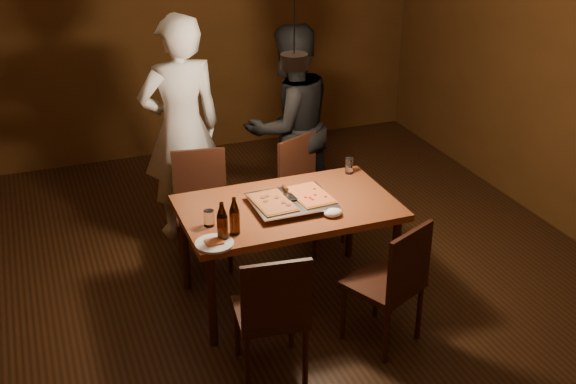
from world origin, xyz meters
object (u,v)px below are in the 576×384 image
object	(u,v)px
chair_far_right	(306,181)
pendant_lamp	(294,60)
pizza_tray	(292,203)
beer_bottle_b	(234,216)
diner_dark	(289,126)
plate_slice	(214,243)
diner_white	(181,129)
chair_near_left	(273,306)
beer_bottle_a	(222,222)
chair_far_left	(201,197)
dining_table	(288,214)
chair_near_right	(395,275)

from	to	relation	value
chair_far_right	pendant_lamp	distance (m)	1.45
pizza_tray	beer_bottle_b	world-z (taller)	beer_bottle_b
beer_bottle_b	diner_dark	distance (m)	1.71
plate_slice	diner_white	size ratio (longest dim) A/B	0.13
chair_near_left	beer_bottle_a	distance (m)	0.63
diner_white	beer_bottle_a	bearing A→B (deg)	80.25
chair_near_left	diner_white	xyz separation A→B (m)	(-0.04, 2.06, 0.40)
chair_far_left	beer_bottle_b	size ratio (longest dim) A/B	1.88
chair_far_left	diner_dark	world-z (taller)	diner_dark
dining_table	diner_dark	xyz separation A→B (m)	(0.46, 1.17, 0.19)
diner_dark	pendant_lamp	distance (m)	1.48
pendant_lamp	diner_dark	bearing A→B (deg)	70.53
chair_near_right	beer_bottle_a	distance (m)	1.15
chair_near_left	diner_dark	world-z (taller)	diner_dark
chair_near_left	beer_bottle_b	bearing A→B (deg)	103.02
pizza_tray	dining_table	bearing A→B (deg)	121.97
chair_near_right	chair_far_right	bearing A→B (deg)	64.76
chair_far_right	chair_near_right	distance (m)	1.52
pendant_lamp	chair_near_left	bearing A→B (deg)	-118.34
chair_near_right	beer_bottle_a	xyz separation A→B (m)	(-1.00, 0.46, 0.35)
plate_slice	chair_near_right	bearing A→B (deg)	-21.61
dining_table	chair_near_right	xyz separation A→B (m)	(0.43, -0.78, -0.14)
chair_near_right	dining_table	bearing A→B (deg)	94.27
chair_near_right	diner_dark	bearing A→B (deg)	64.45
chair_near_right	chair_near_left	bearing A→B (deg)	158.22
chair_far_right	pizza_tray	size ratio (longest dim) A/B	1.01
diner_white	diner_dark	bearing A→B (deg)	170.13
dining_table	chair_far_right	distance (m)	0.88
pizza_tray	beer_bottle_a	xyz separation A→B (m)	(-0.58, -0.29, 0.11)
chair_far_right	dining_table	bearing A→B (deg)	34.63
chair_far_right	pizza_tray	xyz separation A→B (m)	(-0.43, -0.77, 0.24)
beer_bottle_b	chair_near_left	bearing A→B (deg)	-84.25
chair_near_left	beer_bottle_b	world-z (taller)	beer_bottle_b
chair_far_right	chair_near_left	size ratio (longest dim) A/B	1.15
beer_bottle_b	pendant_lamp	size ratio (longest dim) A/B	0.23
chair_near_left	chair_near_right	size ratio (longest dim) A/B	0.87
plate_slice	pendant_lamp	size ratio (longest dim) A/B	0.22
chair_near_right	diner_dark	distance (m)	1.98
chair_far_right	pizza_tray	world-z (taller)	chair_far_right
chair_near_right	plate_slice	size ratio (longest dim) A/B	2.27
beer_bottle_a	diner_white	xyz separation A→B (m)	(0.11, 1.56, 0.06)
pizza_tray	pendant_lamp	world-z (taller)	pendant_lamp
diner_white	pizza_tray	bearing A→B (deg)	104.70
pizza_tray	diner_dark	world-z (taller)	diner_dark
chair_near_left	dining_table	bearing A→B (deg)	70.72
diner_dark	beer_bottle_a	bearing A→B (deg)	42.30
pizza_tray	plate_slice	xyz separation A→B (m)	(-0.65, -0.33, -0.01)
diner_white	chair_near_right	bearing A→B (deg)	108.06
chair_near_right	diner_dark	world-z (taller)	diner_dark
diner_white	dining_table	bearing A→B (deg)	104.46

